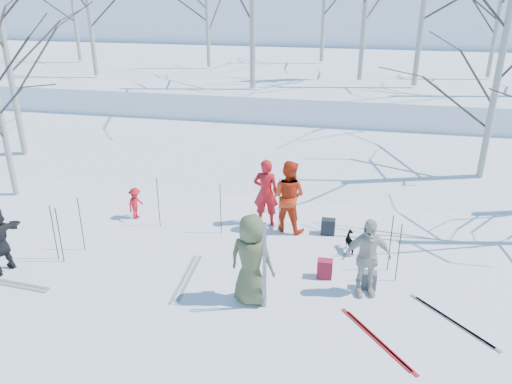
% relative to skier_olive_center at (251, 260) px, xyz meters
% --- Properties ---
extents(ground, '(120.00, 120.00, 0.00)m').
position_rel_skier_olive_center_xyz_m(ground, '(-0.42, 0.93, -0.93)').
color(ground, white).
rests_on(ground, ground).
extents(snow_ramp, '(70.00, 9.49, 4.12)m').
position_rel_skier_olive_center_xyz_m(snow_ramp, '(-0.42, 7.93, -0.78)').
color(snow_ramp, white).
rests_on(snow_ramp, ground).
extents(snow_plateau, '(70.00, 18.00, 2.20)m').
position_rel_skier_olive_center_xyz_m(snow_plateau, '(-0.42, 17.93, 0.07)').
color(snow_plateau, white).
rests_on(snow_plateau, ground).
extents(far_hill, '(90.00, 30.00, 6.00)m').
position_rel_skier_olive_center_xyz_m(far_hill, '(-0.42, 38.93, 1.07)').
color(far_hill, white).
rests_on(far_hill, ground).
extents(skier_olive_center, '(1.01, 0.76, 1.86)m').
position_rel_skier_olive_center_xyz_m(skier_olive_center, '(0.00, 0.00, 0.00)').
color(skier_olive_center, '#4A5231').
rests_on(skier_olive_center, ground).
extents(skier_red_north, '(0.66, 0.44, 1.78)m').
position_rel_skier_olive_center_xyz_m(skier_red_north, '(-0.36, 3.41, -0.04)').
color(skier_red_north, red).
rests_on(skier_red_north, ground).
extents(skier_redor_behind, '(1.07, 0.93, 1.86)m').
position_rel_skier_olive_center_xyz_m(skier_redor_behind, '(0.25, 3.20, -0.00)').
color(skier_redor_behind, red).
rests_on(skier_redor_behind, ground).
extents(skier_red_seated, '(0.41, 0.61, 0.87)m').
position_rel_skier_olive_center_xyz_m(skier_red_seated, '(-3.81, 3.04, -0.50)').
color(skier_red_seated, red).
rests_on(skier_red_seated, ground).
extents(skier_cream_east, '(1.05, 0.66, 1.67)m').
position_rel_skier_olive_center_xyz_m(skier_cream_east, '(2.18, 0.70, -0.09)').
color(skier_cream_east, beige).
rests_on(skier_cream_east, ground).
extents(dog, '(0.44, 0.60, 0.46)m').
position_rel_skier_olive_center_xyz_m(dog, '(1.87, 2.40, -0.70)').
color(dog, black).
rests_on(dog, ground).
extents(upright_ski_left, '(0.09, 0.16, 1.90)m').
position_rel_skier_olive_center_xyz_m(upright_ski_left, '(0.30, -0.23, 0.02)').
color(upright_ski_left, silver).
rests_on(upright_ski_left, ground).
extents(upright_ski_right, '(0.11, 0.23, 1.89)m').
position_rel_skier_olive_center_xyz_m(upright_ski_right, '(0.30, -0.26, 0.02)').
color(upright_ski_right, silver).
rests_on(upright_ski_right, ground).
extents(ski_pair_a, '(0.39, 1.92, 0.02)m').
position_rel_skier_olive_center_xyz_m(ski_pair_a, '(-1.53, 0.48, -0.92)').
color(ski_pair_a, silver).
rests_on(ski_pair_a, ground).
extents(ski_pair_b, '(0.47, 1.93, 0.02)m').
position_rel_skier_olive_center_xyz_m(ski_pair_b, '(-5.11, -0.47, -0.92)').
color(ski_pair_b, silver).
rests_on(ski_pair_b, ground).
extents(ski_pair_c, '(2.05, 2.09, 0.02)m').
position_rel_skier_olive_center_xyz_m(ski_pair_c, '(2.43, -0.72, -0.92)').
color(ski_pair_c, '#B21919').
rests_on(ski_pair_c, ground).
extents(ski_pair_d, '(2.10, 2.10, 0.02)m').
position_rel_skier_olive_center_xyz_m(ski_pair_d, '(3.82, 0.10, -0.92)').
color(ski_pair_d, silver).
rests_on(ski_pair_d, ground).
extents(ski_pole_a, '(0.02, 0.02, 1.34)m').
position_rel_skier_olive_center_xyz_m(ski_pole_a, '(-1.36, 2.67, -0.26)').
color(ski_pole_a, black).
rests_on(ski_pole_a, ground).
extents(ski_pole_b, '(0.02, 0.02, 1.34)m').
position_rel_skier_olive_center_xyz_m(ski_pole_b, '(-4.29, 1.17, -0.26)').
color(ski_pole_b, black).
rests_on(ski_pole_b, ground).
extents(ski_pole_c, '(0.02, 0.02, 1.34)m').
position_rel_skier_olive_center_xyz_m(ski_pole_c, '(2.84, 1.32, -0.26)').
color(ski_pole_c, black).
rests_on(ski_pole_c, ground).
extents(ski_pole_d, '(0.02, 0.02, 1.34)m').
position_rel_skier_olive_center_xyz_m(ski_pole_d, '(2.69, 1.71, -0.26)').
color(ski_pole_d, black).
rests_on(ski_pole_d, ground).
extents(ski_pole_e, '(0.02, 0.02, 1.34)m').
position_rel_skier_olive_center_xyz_m(ski_pole_e, '(-4.67, 0.67, -0.26)').
color(ski_pole_e, black).
rests_on(ski_pole_e, ground).
extents(ski_pole_f, '(0.02, 0.02, 1.34)m').
position_rel_skier_olive_center_xyz_m(ski_pole_f, '(0.01, 3.31, -0.26)').
color(ski_pole_f, black).
rests_on(ski_pole_f, ground).
extents(ski_pole_g, '(0.02, 0.02, 1.34)m').
position_rel_skier_olive_center_xyz_m(ski_pole_g, '(-3.01, 2.71, -0.26)').
color(ski_pole_g, black).
rests_on(ski_pole_g, ground).
extents(ski_pole_h, '(0.02, 0.02, 1.34)m').
position_rel_skier_olive_center_xyz_m(ski_pole_h, '(-4.47, 0.58, -0.26)').
color(ski_pole_h, black).
rests_on(ski_pole_h, ground).
extents(ski_pole_i, '(0.02, 0.02, 1.34)m').
position_rel_skier_olive_center_xyz_m(ski_pole_i, '(0.33, 3.46, -0.26)').
color(ski_pole_i, black).
rests_on(ski_pole_i, ground).
extents(backpack_red, '(0.32, 0.22, 0.42)m').
position_rel_skier_olive_center_xyz_m(backpack_red, '(1.35, 1.14, -0.72)').
color(backpack_red, maroon).
rests_on(backpack_red, ground).
extents(backpack_grey, '(0.30, 0.20, 0.38)m').
position_rel_skier_olive_center_xyz_m(backpack_grey, '(2.28, 0.91, -0.74)').
color(backpack_grey, '#505257').
rests_on(backpack_grey, ground).
extents(backpack_dark, '(0.34, 0.24, 0.40)m').
position_rel_skier_olive_center_xyz_m(backpack_dark, '(1.28, 3.17, -0.73)').
color(backpack_dark, black).
rests_on(backpack_dark, ground).
extents(birch_plateau_c, '(4.27, 4.27, 5.25)m').
position_rel_skier_olive_center_xyz_m(birch_plateau_c, '(-12.10, 15.20, 3.89)').
color(birch_plateau_c, silver).
rests_on(birch_plateau_c, snow_plateau).
extents(birch_plateau_d, '(4.49, 4.49, 5.56)m').
position_rel_skier_olive_center_xyz_m(birch_plateau_d, '(-9.20, 11.46, 4.05)').
color(birch_plateau_d, silver).
rests_on(birch_plateau_d, snow_plateau).
extents(birch_plateau_e, '(3.94, 3.94, 4.77)m').
position_rel_skier_olive_center_xyz_m(birch_plateau_e, '(6.94, 14.33, 3.66)').
color(birch_plateau_e, silver).
rests_on(birch_plateau_e, snow_plateau).
extents(birch_plateau_g, '(3.58, 3.58, 4.26)m').
position_rel_skier_olive_center_xyz_m(birch_plateau_g, '(-5.20, 14.65, 3.40)').
color(birch_plateau_g, silver).
rests_on(birch_plateau_g, snow_plateau).
extents(birch_edge_a, '(4.04, 4.04, 4.92)m').
position_rel_skier_olive_center_xyz_m(birch_edge_a, '(-8.00, 3.80, 1.53)').
color(birch_edge_a, silver).
rests_on(birch_edge_a, ground).
extents(birch_edge_d, '(5.24, 5.24, 6.63)m').
position_rel_skier_olive_center_xyz_m(birch_edge_d, '(-9.37, 6.30, 2.38)').
color(birch_edge_d, silver).
rests_on(birch_edge_d, ground).
extents(birch_edge_e, '(4.56, 4.56, 5.66)m').
position_rel_skier_olive_center_xyz_m(birch_edge_e, '(5.46, 6.76, 1.90)').
color(birch_edge_e, silver).
rests_on(birch_edge_e, ground).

